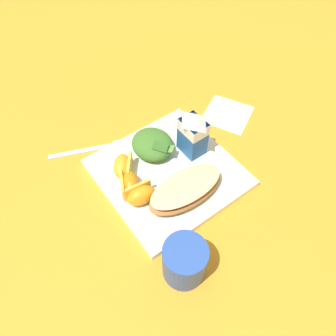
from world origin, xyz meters
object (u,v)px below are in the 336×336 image
orange_wedge_rear (141,195)px  paper_napkin (227,114)px  green_salad_pile (152,144)px  milk_carton (193,132)px  drinking_blue_cup (184,261)px  cheesy_pizza_bread (186,189)px  orange_wedge_middle (130,184)px  orange_wedge_front (123,166)px  metal_fork (96,148)px  white_plate (168,173)px

orange_wedge_rear → paper_napkin: orange_wedge_rear is taller
green_salad_pile → milk_carton: bearing=54.0°
drinking_blue_cup → cheesy_pizza_bread: bearing=140.7°
paper_napkin → green_salad_pile: bearing=-91.4°
green_salad_pile → orange_wedge_middle: green_salad_pile is taller
milk_carton → orange_wedge_front: size_ratio=1.59×
metal_fork → drinking_blue_cup: 0.35m
drinking_blue_cup → orange_wedge_middle: bearing=176.5°
orange_wedge_front → metal_fork: bearing=-173.1°
green_salad_pile → paper_napkin: bearing=88.6°
white_plate → orange_wedge_middle: orange_wedge_middle is taller
cheesy_pizza_bread → orange_wedge_front: (-0.13, -0.07, 0.00)m
milk_carton → orange_wedge_rear: milk_carton is taller
cheesy_pizza_bread → paper_napkin: cheesy_pizza_bread is taller
green_salad_pile → milk_carton: size_ratio=0.95×
metal_fork → orange_wedge_middle: bearing=-0.1°
green_salad_pile → milk_carton: milk_carton is taller
white_plate → paper_napkin: white_plate is taller
green_salad_pile → milk_carton: (0.05, 0.07, 0.04)m
metal_fork → drinking_blue_cup: bearing=-2.0°
white_plate → orange_wedge_rear: size_ratio=4.36×
white_plate → green_salad_pile: size_ratio=2.69×
orange_wedge_front → orange_wedge_rear: 0.08m
cheesy_pizza_bread → milk_carton: milk_carton is taller
white_plate → drinking_blue_cup: size_ratio=3.19×
green_salad_pile → white_plate: bearing=-5.9°
milk_carton → orange_wedge_rear: size_ratio=1.71×
green_salad_pile → cheesy_pizza_bread: bearing=-5.8°
cheesy_pizza_bread → milk_carton: size_ratio=1.57×
white_plate → milk_carton: 0.10m
orange_wedge_middle → milk_carton: bearing=92.7°
orange_wedge_middle → paper_napkin: (-0.05, 0.33, -0.03)m
orange_wedge_middle → paper_napkin: bearing=99.4°
cheesy_pizza_bread → orange_wedge_rear: orange_wedge_rear is taller
white_plate → orange_wedge_middle: (-0.01, -0.09, 0.03)m
orange_wedge_front → orange_wedge_rear: same height
metal_fork → milk_carton: bearing=49.4°
white_plate → paper_napkin: size_ratio=2.55×
cheesy_pizza_bread → orange_wedge_rear: size_ratio=2.69×
white_plate → green_salad_pile: 0.07m
milk_carton → orange_wedge_middle: size_ratio=1.58×
cheesy_pizza_bread → milk_carton: (-0.09, 0.09, 0.04)m
white_plate → drinking_blue_cup: bearing=-28.9°
green_salad_pile → orange_wedge_middle: bearing=-58.8°
cheesy_pizza_bread → green_salad_pile: size_ratio=1.66×
orange_wedge_front → milk_carton: bearing=76.0°
cheesy_pizza_bread → paper_napkin: size_ratio=1.57×
cheesy_pizza_bread → drinking_blue_cup: size_ratio=1.97×
milk_carton → paper_napkin: size_ratio=1.00×
green_salad_pile → orange_wedge_rear: green_salad_pile is taller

